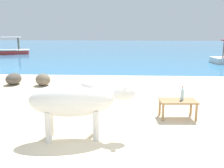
{
  "coord_description": "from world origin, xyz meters",
  "views": [
    {
      "loc": [
        0.09,
        -3.1,
        1.87
      ],
      "look_at": [
        -0.24,
        3.0,
        0.55
      ],
      "focal_mm": 40.54,
      "sensor_mm": 36.0,
      "label": 1
    }
  ],
  "objects_px": {
    "cow": "(75,100)",
    "low_bench_table": "(178,103)",
    "bottle": "(182,94)",
    "boat_red": "(4,51)"
  },
  "relations": [
    {
      "from": "cow",
      "to": "bottle",
      "type": "distance_m",
      "value": 2.34
    },
    {
      "from": "low_bench_table",
      "to": "bottle",
      "type": "height_order",
      "value": "bottle"
    },
    {
      "from": "cow",
      "to": "low_bench_table",
      "type": "bearing_deg",
      "value": 21.26
    },
    {
      "from": "low_bench_table",
      "to": "bottle",
      "type": "relative_size",
      "value": 2.65
    },
    {
      "from": "low_bench_table",
      "to": "boat_red",
      "type": "xyz_separation_m",
      "value": [
        -10.39,
        13.74,
        -0.07
      ]
    },
    {
      "from": "boat_red",
      "to": "cow",
      "type": "bearing_deg",
      "value": -78.5
    },
    {
      "from": "low_bench_table",
      "to": "bottle",
      "type": "distance_m",
      "value": 0.2
    },
    {
      "from": "cow",
      "to": "boat_red",
      "type": "distance_m",
      "value": 17.09
    },
    {
      "from": "bottle",
      "to": "cow",
      "type": "bearing_deg",
      "value": -150.54
    },
    {
      "from": "low_bench_table",
      "to": "boat_red",
      "type": "distance_m",
      "value": 17.22
    }
  ]
}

